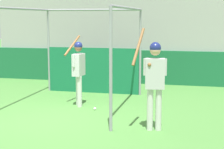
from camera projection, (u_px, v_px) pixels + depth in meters
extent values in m
plane|color=#477F38|center=(49.00, 121.00, 8.78)|extent=(60.00, 60.00, 0.00)
cube|color=#196038|center=(106.00, 66.00, 13.98)|extent=(24.00, 0.12, 1.23)
cube|color=#9E9E99|center=(118.00, 36.00, 15.80)|extent=(8.70, 4.00, 3.28)
cube|color=#195B33|center=(24.00, 46.00, 15.13)|extent=(0.45, 0.40, 0.10)
cube|color=#195B33|center=(25.00, 40.00, 15.27)|extent=(0.45, 0.06, 0.40)
cube|color=#195B33|center=(36.00, 46.00, 15.01)|extent=(0.45, 0.40, 0.10)
cube|color=#195B33|center=(38.00, 40.00, 15.15)|extent=(0.45, 0.06, 0.40)
cube|color=#195B33|center=(49.00, 46.00, 14.88)|extent=(0.45, 0.40, 0.10)
cube|color=#195B33|center=(51.00, 40.00, 15.02)|extent=(0.45, 0.06, 0.40)
cube|color=#195B33|center=(62.00, 46.00, 14.76)|extent=(0.45, 0.40, 0.10)
cube|color=#195B33|center=(63.00, 40.00, 14.89)|extent=(0.45, 0.06, 0.40)
cube|color=#195B33|center=(75.00, 47.00, 14.63)|extent=(0.45, 0.40, 0.10)
cube|color=#195B33|center=(77.00, 40.00, 14.77)|extent=(0.45, 0.06, 0.40)
cube|color=#195B33|center=(89.00, 47.00, 14.51)|extent=(0.45, 0.40, 0.10)
cube|color=#195B33|center=(90.00, 41.00, 14.64)|extent=(0.45, 0.06, 0.40)
cube|color=#195B33|center=(102.00, 47.00, 14.38)|extent=(0.45, 0.40, 0.10)
cube|color=#195B33|center=(103.00, 41.00, 14.52)|extent=(0.45, 0.06, 0.40)
cube|color=#195B33|center=(116.00, 47.00, 14.25)|extent=(0.45, 0.40, 0.10)
cube|color=#195B33|center=(117.00, 41.00, 14.39)|extent=(0.45, 0.06, 0.40)
cube|color=#195B33|center=(130.00, 48.00, 14.13)|extent=(0.45, 0.40, 0.10)
cube|color=#195B33|center=(131.00, 41.00, 14.27)|extent=(0.45, 0.06, 0.40)
cube|color=#195B33|center=(145.00, 48.00, 14.00)|extent=(0.45, 0.40, 0.10)
cube|color=#195B33|center=(146.00, 41.00, 14.14)|extent=(0.45, 0.06, 0.40)
cube|color=#195B33|center=(160.00, 48.00, 13.88)|extent=(0.45, 0.40, 0.10)
cube|color=#195B33|center=(160.00, 42.00, 14.02)|extent=(0.45, 0.06, 0.40)
cube|color=#195B33|center=(175.00, 48.00, 13.75)|extent=(0.45, 0.40, 0.10)
cube|color=#195B33|center=(175.00, 42.00, 13.89)|extent=(0.45, 0.06, 0.40)
cube|color=#195B33|center=(190.00, 49.00, 13.63)|extent=(0.45, 0.40, 0.10)
cube|color=#195B33|center=(190.00, 42.00, 13.77)|extent=(0.45, 0.06, 0.40)
cube|color=#195B33|center=(205.00, 49.00, 13.50)|extent=(0.45, 0.40, 0.10)
cube|color=#195B33|center=(205.00, 42.00, 13.64)|extent=(0.45, 0.06, 0.40)
cube|color=#195B33|center=(32.00, 35.00, 15.84)|extent=(0.45, 0.40, 0.10)
cube|color=#195B33|center=(34.00, 29.00, 15.98)|extent=(0.45, 0.06, 0.40)
cube|color=#195B33|center=(44.00, 35.00, 15.72)|extent=(0.45, 0.40, 0.10)
cube|color=#195B33|center=(46.00, 29.00, 15.85)|extent=(0.45, 0.06, 0.40)
cube|color=#195B33|center=(56.00, 35.00, 15.59)|extent=(0.45, 0.40, 0.10)
cube|color=#195B33|center=(58.00, 29.00, 15.73)|extent=(0.45, 0.06, 0.40)
cube|color=#195B33|center=(69.00, 35.00, 15.47)|extent=(0.45, 0.40, 0.10)
cube|color=#195B33|center=(70.00, 30.00, 15.60)|extent=(0.45, 0.06, 0.40)
cube|color=#195B33|center=(81.00, 35.00, 15.34)|extent=(0.45, 0.40, 0.10)
cube|color=#195B33|center=(83.00, 30.00, 15.48)|extent=(0.45, 0.06, 0.40)
cube|color=#195B33|center=(94.00, 36.00, 15.21)|extent=(0.45, 0.40, 0.10)
cube|color=#195B33|center=(95.00, 30.00, 15.35)|extent=(0.45, 0.06, 0.40)
cube|color=#195B33|center=(107.00, 36.00, 15.09)|extent=(0.45, 0.40, 0.10)
cube|color=#195B33|center=(108.00, 30.00, 15.23)|extent=(0.45, 0.06, 0.40)
cube|color=#195B33|center=(121.00, 36.00, 14.96)|extent=(0.45, 0.40, 0.10)
cube|color=#195B33|center=(122.00, 30.00, 15.10)|extent=(0.45, 0.06, 0.40)
cube|color=#195B33|center=(134.00, 36.00, 14.84)|extent=(0.45, 0.40, 0.10)
cube|color=#195B33|center=(135.00, 30.00, 14.98)|extent=(0.45, 0.06, 0.40)
cube|color=#195B33|center=(148.00, 36.00, 14.71)|extent=(0.45, 0.40, 0.10)
cube|color=#195B33|center=(149.00, 30.00, 14.85)|extent=(0.45, 0.06, 0.40)
cube|color=#195B33|center=(162.00, 36.00, 14.59)|extent=(0.45, 0.40, 0.10)
cube|color=#195B33|center=(163.00, 30.00, 14.73)|extent=(0.45, 0.06, 0.40)
cube|color=#195B33|center=(176.00, 37.00, 14.46)|extent=(0.45, 0.40, 0.10)
cube|color=#195B33|center=(177.00, 30.00, 14.60)|extent=(0.45, 0.06, 0.40)
cube|color=#195B33|center=(191.00, 37.00, 14.34)|extent=(0.45, 0.40, 0.10)
cube|color=#195B33|center=(191.00, 31.00, 14.48)|extent=(0.45, 0.06, 0.40)
cube|color=#195B33|center=(205.00, 37.00, 14.21)|extent=(0.45, 0.40, 0.10)
cube|color=#195B33|center=(206.00, 31.00, 14.35)|extent=(0.45, 0.06, 0.40)
cube|color=#195B33|center=(39.00, 25.00, 16.55)|extent=(0.45, 0.40, 0.10)
cube|color=#195B33|center=(41.00, 20.00, 16.69)|extent=(0.45, 0.06, 0.40)
cube|color=#195B33|center=(51.00, 25.00, 16.43)|extent=(0.45, 0.40, 0.10)
cube|color=#195B33|center=(53.00, 20.00, 16.56)|extent=(0.45, 0.06, 0.40)
cube|color=#195B33|center=(63.00, 25.00, 16.30)|extent=(0.45, 0.40, 0.10)
cube|color=#195B33|center=(64.00, 20.00, 16.44)|extent=(0.45, 0.06, 0.40)
cube|color=#195B33|center=(75.00, 25.00, 16.17)|extent=(0.45, 0.40, 0.10)
cube|color=#195B33|center=(76.00, 20.00, 16.31)|extent=(0.45, 0.06, 0.40)
cube|color=#195B33|center=(87.00, 25.00, 16.05)|extent=(0.45, 0.40, 0.10)
cube|color=#195B33|center=(88.00, 20.00, 16.19)|extent=(0.45, 0.06, 0.40)
cube|color=#195B33|center=(99.00, 25.00, 15.92)|extent=(0.45, 0.40, 0.10)
cube|color=#195B33|center=(100.00, 20.00, 16.06)|extent=(0.45, 0.06, 0.40)
cube|color=#195B33|center=(112.00, 25.00, 15.80)|extent=(0.45, 0.40, 0.10)
cube|color=#195B33|center=(113.00, 20.00, 15.94)|extent=(0.45, 0.06, 0.40)
cube|color=#195B33|center=(125.00, 25.00, 15.67)|extent=(0.45, 0.40, 0.10)
cube|color=#195B33|center=(126.00, 20.00, 15.81)|extent=(0.45, 0.06, 0.40)
cube|color=#195B33|center=(138.00, 25.00, 15.55)|extent=(0.45, 0.40, 0.10)
cube|color=#195B33|center=(138.00, 20.00, 15.69)|extent=(0.45, 0.06, 0.40)
cube|color=#195B33|center=(151.00, 26.00, 15.42)|extent=(0.45, 0.40, 0.10)
cube|color=#195B33|center=(151.00, 20.00, 15.56)|extent=(0.45, 0.06, 0.40)
cube|color=#195B33|center=(164.00, 26.00, 15.30)|extent=(0.45, 0.40, 0.10)
cube|color=#195B33|center=(165.00, 20.00, 15.44)|extent=(0.45, 0.06, 0.40)
cube|color=#195B33|center=(178.00, 26.00, 15.17)|extent=(0.45, 0.40, 0.10)
cube|color=#195B33|center=(178.00, 20.00, 15.31)|extent=(0.45, 0.06, 0.40)
cube|color=#195B33|center=(192.00, 26.00, 15.05)|extent=(0.45, 0.40, 0.10)
cube|color=#195B33|center=(192.00, 20.00, 15.18)|extent=(0.45, 0.06, 0.40)
cube|color=#195B33|center=(206.00, 26.00, 14.92)|extent=(0.45, 0.40, 0.10)
cube|color=#195B33|center=(206.00, 20.00, 15.06)|extent=(0.45, 0.06, 0.40)
cube|color=#195B33|center=(46.00, 16.00, 17.26)|extent=(0.45, 0.40, 0.10)
cube|color=#195B33|center=(48.00, 11.00, 17.40)|extent=(0.45, 0.06, 0.40)
cube|color=#195B33|center=(58.00, 16.00, 17.13)|extent=(0.45, 0.40, 0.10)
cube|color=#195B33|center=(59.00, 11.00, 17.27)|extent=(0.45, 0.06, 0.40)
cube|color=#195B33|center=(69.00, 16.00, 17.01)|extent=(0.45, 0.40, 0.10)
cube|color=#195B33|center=(70.00, 11.00, 17.15)|extent=(0.45, 0.06, 0.40)
cube|color=#195B33|center=(80.00, 16.00, 16.88)|extent=(0.45, 0.40, 0.10)
cube|color=#195B33|center=(82.00, 11.00, 17.02)|extent=(0.45, 0.06, 0.40)
cube|color=#195B33|center=(92.00, 16.00, 16.76)|extent=(0.45, 0.40, 0.10)
cube|color=#195B33|center=(93.00, 11.00, 16.90)|extent=(0.45, 0.06, 0.40)
cube|color=#195B33|center=(104.00, 16.00, 16.63)|extent=(0.45, 0.40, 0.10)
cube|color=#195B33|center=(105.00, 11.00, 16.77)|extent=(0.45, 0.06, 0.40)
cube|color=#195B33|center=(116.00, 16.00, 16.51)|extent=(0.45, 0.40, 0.10)
cube|color=#195B33|center=(117.00, 11.00, 16.65)|extent=(0.45, 0.06, 0.40)
cube|color=#195B33|center=(128.00, 16.00, 16.38)|extent=(0.45, 0.40, 0.10)
cube|color=#195B33|center=(129.00, 11.00, 16.52)|extent=(0.45, 0.06, 0.40)
cube|color=#195B33|center=(141.00, 16.00, 16.26)|extent=(0.45, 0.40, 0.10)
cube|color=#195B33|center=(141.00, 11.00, 16.39)|extent=(0.45, 0.06, 0.40)
cube|color=#195B33|center=(153.00, 16.00, 16.13)|extent=(0.45, 0.40, 0.10)
cube|color=#195B33|center=(154.00, 10.00, 16.27)|extent=(0.45, 0.06, 0.40)
cube|color=#195B33|center=(166.00, 16.00, 16.01)|extent=(0.45, 0.40, 0.10)
cube|color=#195B33|center=(167.00, 10.00, 16.14)|extent=(0.45, 0.06, 0.40)
cube|color=#195B33|center=(179.00, 16.00, 15.88)|extent=(0.45, 0.40, 0.10)
cube|color=#195B33|center=(180.00, 10.00, 16.02)|extent=(0.45, 0.06, 0.40)
cube|color=#195B33|center=(192.00, 16.00, 15.76)|extent=(0.45, 0.40, 0.10)
cube|color=#195B33|center=(193.00, 10.00, 15.89)|extent=(0.45, 0.06, 0.40)
cube|color=#195B33|center=(206.00, 16.00, 15.63)|extent=(0.45, 0.40, 0.10)
cube|color=#195B33|center=(206.00, 10.00, 15.77)|extent=(0.45, 0.06, 0.40)
cube|color=#195B33|center=(53.00, 8.00, 17.97)|extent=(0.45, 0.40, 0.10)
cube|color=#195B33|center=(54.00, 3.00, 18.11)|extent=(0.45, 0.06, 0.40)
cube|color=#195B33|center=(64.00, 7.00, 17.84)|extent=(0.45, 0.40, 0.10)
cube|color=#195B33|center=(65.00, 3.00, 17.98)|extent=(0.45, 0.06, 0.40)
cube|color=#195B33|center=(75.00, 7.00, 17.72)|extent=(0.45, 0.40, 0.10)
cube|color=#195B33|center=(76.00, 3.00, 17.86)|extent=(0.45, 0.06, 0.40)
cube|color=#195B33|center=(86.00, 7.00, 17.59)|extent=(0.45, 0.40, 0.10)
cube|color=#195B33|center=(87.00, 3.00, 17.73)|extent=(0.45, 0.06, 0.40)
cube|color=#195B33|center=(97.00, 7.00, 17.47)|extent=(0.45, 0.40, 0.10)
cube|color=#195B33|center=(98.00, 2.00, 17.61)|extent=(0.45, 0.06, 0.40)
cube|color=#195B33|center=(108.00, 7.00, 17.34)|extent=(0.45, 0.40, 0.10)
cube|color=#195B33|center=(109.00, 2.00, 17.48)|extent=(0.45, 0.06, 0.40)
cube|color=#195B33|center=(120.00, 7.00, 17.22)|extent=(0.45, 0.40, 0.10)
cube|color=#195B33|center=(121.00, 2.00, 17.35)|extent=(0.45, 0.06, 0.40)
cube|color=#195B33|center=(132.00, 7.00, 17.09)|extent=(0.45, 0.40, 0.10)
cube|color=#195B33|center=(132.00, 2.00, 17.23)|extent=(0.45, 0.06, 0.40)
cube|color=#195B33|center=(144.00, 7.00, 16.97)|extent=(0.45, 0.40, 0.10)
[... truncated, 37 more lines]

